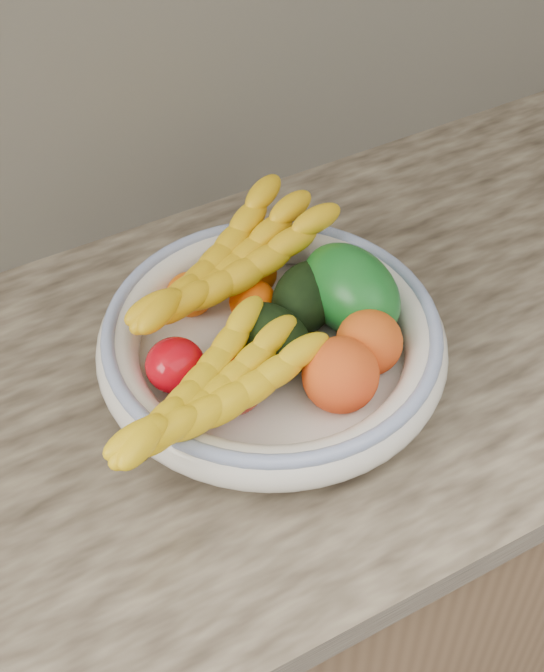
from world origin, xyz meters
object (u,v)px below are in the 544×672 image
at_px(banana_bunch_back, 227,273).
at_px(banana_bunch_front, 211,398).
at_px(fruit_bowl, 272,343).
at_px(green_mango, 351,291).

relative_size(banana_bunch_back, banana_bunch_front, 1.10).
bearing_deg(fruit_bowl, banana_bunch_back, 95.64).
height_order(banana_bunch_back, banana_bunch_front, banana_bunch_back).
distance_m(green_mango, banana_bunch_front, 0.22).
xyz_separation_m(green_mango, banana_bunch_back, (-0.11, 0.08, 0.01)).
height_order(green_mango, banana_bunch_back, green_mango).
xyz_separation_m(fruit_bowl, banana_bunch_back, (-0.01, 0.09, 0.04)).
bearing_deg(banana_bunch_back, fruit_bowl, -106.16).
bearing_deg(banana_bunch_back, green_mango, -57.85).
height_order(fruit_bowl, banana_bunch_front, banana_bunch_front).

